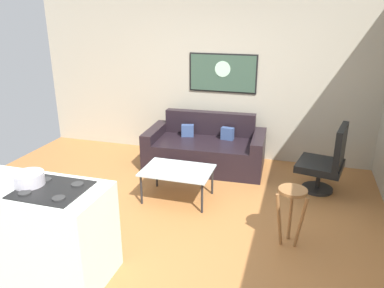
{
  "coord_description": "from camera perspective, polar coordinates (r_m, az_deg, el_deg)",
  "views": [
    {
      "loc": [
        1.41,
        -3.68,
        2.41
      ],
      "look_at": [
        0.03,
        0.9,
        0.7
      ],
      "focal_mm": 34.8,
      "sensor_mm": 36.0,
      "label": 1
    }
  ],
  "objects": [
    {
      "name": "bar_stool",
      "position": [
        4.12,
        15.03,
        -8.68
      ],
      "size": [
        0.35,
        0.34,
        0.66
      ],
      "color": "#8E5F35",
      "rests_on": "ground"
    },
    {
      "name": "ground",
      "position": [
        4.63,
        -3.69,
        -12.03
      ],
      "size": [
        6.4,
        6.4,
        0.04
      ],
      "primitive_type": "cube",
      "color": "#A46836"
    },
    {
      "name": "armchair",
      "position": [
        5.46,
        20.0,
        -2.5
      ],
      "size": [
        0.7,
        0.72,
        0.98
      ],
      "color": "black",
      "rests_on": "ground"
    },
    {
      "name": "couch",
      "position": [
        6.05,
        2.07,
        -0.89
      ],
      "size": [
        1.91,
        1.02,
        0.83
      ],
      "color": "black",
      "rests_on": "ground"
    },
    {
      "name": "kitchen_counter",
      "position": [
        3.91,
        -22.98,
        -12.01
      ],
      "size": [
        1.45,
        0.67,
        0.94
      ],
      "color": "white",
      "rests_on": "ground"
    },
    {
      "name": "wall_painting",
      "position": [
        6.27,
        4.73,
        10.77
      ],
      "size": [
        1.14,
        0.03,
        0.64
      ],
      "color": "black"
    },
    {
      "name": "mixing_bowl",
      "position": [
        3.68,
        -23.71,
        -5.01
      ],
      "size": [
        0.27,
        0.27,
        0.13
      ],
      "color": "silver",
      "rests_on": "kitchen_counter"
    },
    {
      "name": "back_wall",
      "position": [
        6.35,
        3.72,
        10.49
      ],
      "size": [
        6.4,
        0.05,
        2.8
      ],
      "primitive_type": "cube",
      "color": "#ADA591",
      "rests_on": "ground"
    },
    {
      "name": "coffee_table",
      "position": [
        4.96,
        -2.23,
        -4.3
      ],
      "size": [
        0.92,
        0.65,
        0.43
      ],
      "color": "silver",
      "rests_on": "ground"
    }
  ]
}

